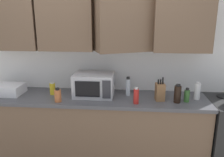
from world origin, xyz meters
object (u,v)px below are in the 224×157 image
at_px(knife_block, 160,92).
at_px(bottle_white_jar, 197,91).
at_px(dish_rack, 7,89).
at_px(bottle_spice_jar, 58,95).
at_px(bottle_yellow_mustard, 53,88).
at_px(bottle_green_oil, 187,96).
at_px(microwave, 94,85).
at_px(bottle_soy_dark, 178,94).
at_px(bottle_red_sauce, 136,96).
at_px(bottle_clear_tall, 128,87).

relative_size(knife_block, bottle_white_jar, 1.33).
bearing_deg(dish_rack, bottle_spice_jar, -16.18).
bearing_deg(bottle_yellow_mustard, bottle_green_oil, -4.01).
xyz_separation_m(microwave, bottle_yellow_mustard, (-0.53, -0.00, -0.06)).
bearing_deg(bottle_soy_dark, bottle_red_sauce, -170.86).
bearing_deg(bottle_clear_tall, knife_block, -20.08).
distance_m(bottle_white_jar, bottle_green_oil, 0.17).
height_order(dish_rack, bottle_clear_tall, bottle_clear_tall).
bearing_deg(bottle_soy_dark, bottle_green_oil, 16.97).
distance_m(microwave, bottle_white_jar, 1.23).
bearing_deg(microwave, bottle_yellow_mustard, -179.58).
distance_m(microwave, bottle_yellow_mustard, 0.53).
bearing_deg(microwave, dish_rack, -178.02).
height_order(dish_rack, knife_block, knife_block).
relative_size(knife_block, bottle_clear_tall, 1.19).
distance_m(knife_block, bottle_red_sauce, 0.31).
height_order(microwave, knife_block, same).
distance_m(knife_block, bottle_green_oil, 0.31).
height_order(bottle_clear_tall, bottle_yellow_mustard, bottle_clear_tall).
height_order(microwave, bottle_yellow_mustard, microwave).
bearing_deg(dish_rack, bottle_yellow_mustard, 3.40).
relative_size(bottle_spice_jar, bottle_yellow_mustard, 1.01).
bearing_deg(bottle_white_jar, microwave, 178.67).
xyz_separation_m(dish_rack, bottle_soy_dark, (2.08, -0.11, 0.04)).
bearing_deg(bottle_yellow_mustard, bottle_soy_dark, -5.61).
distance_m(bottle_spice_jar, bottle_yellow_mustard, 0.28).
relative_size(dish_rack, bottle_white_jar, 1.81).
bearing_deg(bottle_yellow_mustard, knife_block, -3.82).
bearing_deg(knife_block, microwave, 173.36).
relative_size(microwave, bottle_clear_tall, 2.04).
distance_m(dish_rack, bottle_yellow_mustard, 0.58).
bearing_deg(microwave, bottle_white_jar, -1.33).
distance_m(microwave, bottle_spice_jar, 0.46).
xyz_separation_m(dish_rack, bottle_spice_jar, (0.72, -0.21, 0.01)).
distance_m(knife_block, bottle_yellow_mustard, 1.32).
xyz_separation_m(dish_rack, bottle_white_jar, (2.33, 0.01, 0.04)).
bearing_deg(bottle_spice_jar, bottle_soy_dark, 4.00).
relative_size(bottle_green_oil, bottle_clear_tall, 0.70).
bearing_deg(knife_block, dish_rack, 178.37).
distance_m(bottle_soy_dark, bottle_white_jar, 0.28).
bearing_deg(microwave, bottle_red_sauce, -23.92).
height_order(dish_rack, bottle_red_sauce, bottle_red_sauce).
xyz_separation_m(bottle_green_oil, bottle_clear_tall, (-0.68, 0.16, 0.04)).
height_order(dish_rack, bottle_yellow_mustard, bottle_yellow_mustard).
distance_m(dish_rack, knife_block, 1.89).
relative_size(dish_rack, bottle_red_sauce, 2.01).
bearing_deg(bottle_clear_tall, dish_rack, -176.85).
bearing_deg(bottle_red_sauce, bottle_clear_tall, 109.82).
bearing_deg(bottle_white_jar, bottle_soy_dark, -153.73).
relative_size(microwave, bottle_red_sauce, 2.53).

